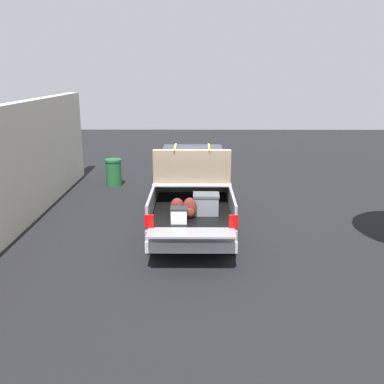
# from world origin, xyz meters

# --- Properties ---
(ground_plane) EXTENTS (40.00, 40.00, 0.00)m
(ground_plane) POSITION_xyz_m (0.00, 0.00, 0.00)
(ground_plane) COLOR black
(pickup_truck) EXTENTS (6.05, 2.06, 2.23)m
(pickup_truck) POSITION_xyz_m (0.36, -0.00, 0.97)
(pickup_truck) COLOR gray
(pickup_truck) RESTS_ON ground_plane
(building_facade) EXTENTS (11.45, 0.36, 3.27)m
(building_facade) POSITION_xyz_m (0.12, 4.59, 1.63)
(building_facade) COLOR beige
(building_facade) RESTS_ON ground_plane
(trash_can) EXTENTS (0.60, 0.60, 0.98)m
(trash_can) POSITION_xyz_m (4.20, 2.90, 0.50)
(trash_can) COLOR #1E592D
(trash_can) RESTS_ON ground_plane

